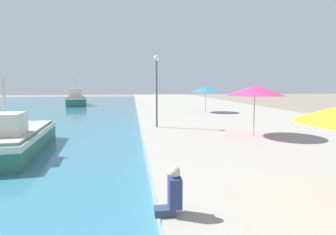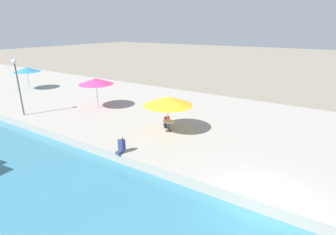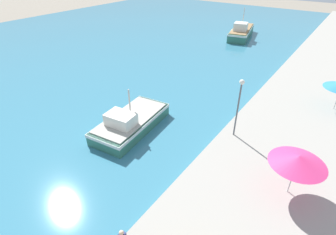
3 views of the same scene
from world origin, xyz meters
name	(u,v)px [view 1 (image 1 of 3)]	position (x,y,z in m)	size (l,w,h in m)	color
quay_promenade	(198,108)	(8.00, 37.00, 0.31)	(16.00, 90.00, 0.62)	#A39E93
fishing_boat_near	(6,139)	(-6.55, 16.28, 0.76)	(3.94, 7.46, 3.60)	#33705B
fishing_boat_mid	(75,99)	(-10.05, 48.52, 0.99)	(5.09, 10.14, 4.81)	#33705B
cafe_umbrella_white	(255,91)	(5.85, 16.18, 3.02)	(3.06, 3.06, 2.67)	#B7B7B7
cafe_umbrella_striped	(206,89)	(6.72, 28.62, 2.89)	(2.93, 2.93, 2.53)	#B7B7B7
person_at_quay	(173,194)	(0.25, 8.20, 1.07)	(0.55, 0.36, 1.02)	#333D5B
lamppost	(157,79)	(0.97, 19.70, 3.71)	(0.36, 0.36, 4.56)	#565B60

